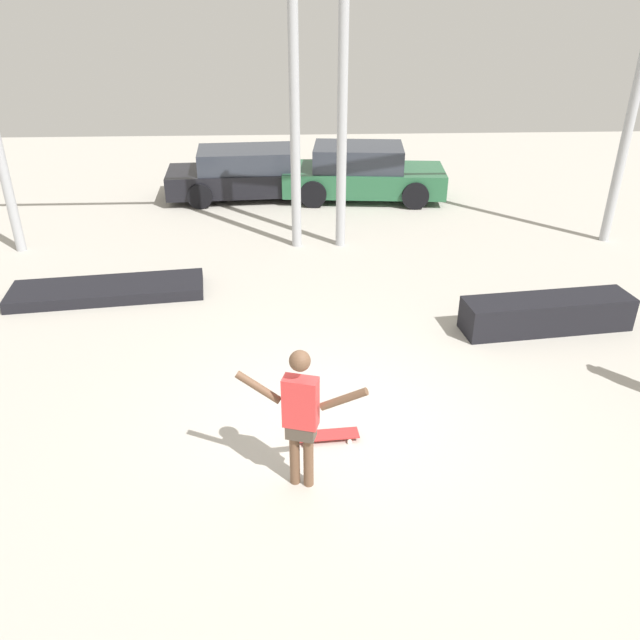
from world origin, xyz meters
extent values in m
plane|color=#B2ADA3|center=(0.00, 0.00, 0.00)|extent=(36.00, 36.00, 0.00)
cylinder|color=brown|center=(-0.60, -1.14, 0.39)|extent=(0.11, 0.11, 0.79)
cylinder|color=brown|center=(-0.45, -1.18, 0.39)|extent=(0.11, 0.11, 0.79)
cube|color=#4C4238|center=(-0.53, -1.16, 0.72)|extent=(0.34, 0.25, 0.17)
cube|color=#DB3838|center=(-0.53, -1.16, 1.07)|extent=(0.39, 0.27, 0.57)
sphere|color=brown|center=(-0.53, -1.16, 1.56)|extent=(0.22, 0.22, 0.22)
cylinder|color=brown|center=(-0.95, -1.03, 1.18)|extent=(0.50, 0.22, 0.33)
cylinder|color=brown|center=(-0.10, -1.29, 1.18)|extent=(0.50, 0.22, 0.33)
cube|color=red|center=(-0.22, -0.42, 0.07)|extent=(0.80, 0.27, 0.01)
cylinder|color=silver|center=(0.04, -0.30, 0.03)|extent=(0.06, 0.04, 0.05)
cylinder|color=silver|center=(0.06, -0.51, 0.03)|extent=(0.06, 0.04, 0.05)
cylinder|color=silver|center=(-0.49, -0.33, 0.03)|extent=(0.06, 0.04, 0.05)
cylinder|color=silver|center=(-0.47, -0.55, 0.03)|extent=(0.06, 0.04, 0.05)
cube|color=black|center=(3.43, 2.21, 0.27)|extent=(2.75, 0.95, 0.54)
cube|color=black|center=(-3.85, 3.81, 0.10)|extent=(3.42, 1.41, 0.20)
cylinder|color=#A5A8AD|center=(-0.46, 6.14, 2.77)|extent=(0.20, 0.20, 5.53)
cylinder|color=#A5A8AD|center=(0.46, 6.14, 2.77)|extent=(0.20, 0.20, 5.53)
cylinder|color=#A5A8AD|center=(6.22, 6.14, 2.77)|extent=(0.20, 0.20, 5.53)
cube|color=black|center=(-1.52, 9.82, 0.45)|extent=(4.54, 2.06, 0.57)
cube|color=#2D333D|center=(-1.70, 9.81, 1.00)|extent=(2.54, 1.78, 0.52)
cylinder|color=black|center=(-0.21, 10.77, 0.31)|extent=(0.63, 0.26, 0.62)
cylinder|color=black|center=(-0.09, 9.08, 0.31)|extent=(0.63, 0.26, 0.62)
cylinder|color=black|center=(-2.95, 10.57, 0.31)|extent=(0.63, 0.26, 0.62)
cylinder|color=black|center=(-2.82, 8.87, 0.31)|extent=(0.63, 0.26, 0.62)
cube|color=#28603D|center=(1.34, 9.57, 0.48)|extent=(4.24, 2.19, 0.60)
cube|color=#2D333D|center=(1.18, 9.58, 1.07)|extent=(2.40, 1.86, 0.57)
cylinder|color=black|center=(2.69, 10.31, 0.33)|extent=(0.69, 0.29, 0.67)
cylinder|color=black|center=(2.51, 8.57, 0.33)|extent=(0.69, 0.29, 0.67)
cylinder|color=black|center=(0.17, 10.56, 0.33)|extent=(0.69, 0.29, 0.67)
cylinder|color=black|center=(-0.01, 8.83, 0.33)|extent=(0.69, 0.29, 0.67)
camera|label=1|loc=(-0.58, -6.39, 4.75)|focal=35.00mm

